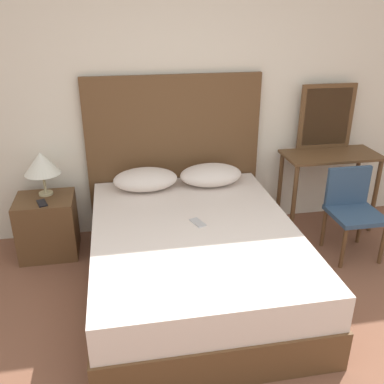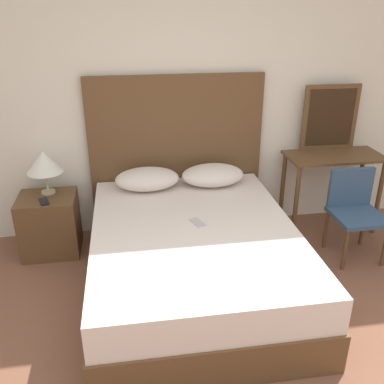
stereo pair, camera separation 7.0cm
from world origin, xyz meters
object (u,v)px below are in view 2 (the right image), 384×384
Objects in this scene: bed at (194,258)px; phone_on_nightstand at (44,202)px; phone_on_bed at (198,223)px; vanity_desk at (333,170)px; table_lamp at (44,162)px; nightstand at (50,224)px; chair at (355,208)px.

bed is 12.58× the size of phone_on_nightstand.
phone_on_bed is 1.65m from vanity_desk.
bed is at bearing -35.38° from table_lamp.
phone_on_bed reaches higher than nightstand.
vanity_desk is (2.72, 0.14, 0.07)m from phone_on_nightstand.
nightstand is 2.75m from vanity_desk.
nightstand is 1.39× the size of table_lamp.
bed is 12.52× the size of phone_on_bed.
bed is 1.75m from vanity_desk.
chair reaches higher than bed.
bed is at bearing -32.29° from nightstand.
table_lamp reaches higher than phone_on_nightstand.
phone_on_nightstand is 2.75m from chair.
table_lamp is at bearing 178.84° from vanity_desk.
chair is (1.51, 0.31, 0.18)m from bed.
nightstand is (-1.25, 0.71, -0.29)m from phone_on_bed.
phone_on_bed is 1.00× the size of phone_on_nightstand.
table_lamp reaches higher than vanity_desk.
table_lamp is 0.35m from phone_on_nightstand.
bed is 1.58m from table_lamp.
phone_on_bed is 1.39m from phone_on_nightstand.
nightstand is 3.38× the size of phone_on_nightstand.
phone_on_bed is at bearing -32.65° from table_lamp.
chair is (2.71, -0.54, -0.39)m from table_lamp.
vanity_desk is at bearing 89.97° from chair.
nightstand is at bearing -97.43° from table_lamp.
vanity_desk is at bearing 0.67° from nightstand.
bed is 1.55m from chair.
phone_on_nightstand is (-1.21, 0.66, 0.28)m from bed.
bed is 2.62× the size of chair.
phone_on_nightstand is at bearing -89.36° from nightstand.
nightstand is at bearing 150.51° from phone_on_bed.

